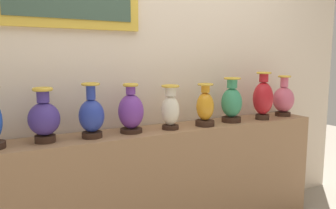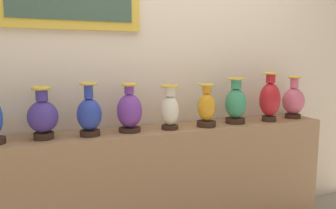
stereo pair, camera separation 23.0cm
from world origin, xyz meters
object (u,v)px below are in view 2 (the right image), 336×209
(vase_cobalt, at_px, (89,114))
(vase_ivory, at_px, (170,109))
(vase_violet, at_px, (129,111))
(vase_jade, at_px, (236,103))
(vase_rose, at_px, (293,101))
(vase_indigo, at_px, (43,116))
(vase_amber, at_px, (206,108))
(vase_crimson, at_px, (270,99))

(vase_cobalt, xyz_separation_m, vase_ivory, (0.56, -0.01, 0.00))
(vase_violet, bearing_deg, vase_jade, -1.16)
(vase_rose, bearing_deg, vase_violet, 179.64)
(vase_indigo, height_order, vase_amber, vase_indigo)
(vase_indigo, relative_size, vase_jade, 0.94)
(vase_ivory, bearing_deg, vase_amber, -3.60)
(vase_ivory, bearing_deg, vase_indigo, 178.27)
(vase_cobalt, xyz_separation_m, vase_amber, (0.84, -0.02, -0.00))
(vase_crimson, bearing_deg, vase_cobalt, 178.74)
(vase_indigo, height_order, vase_crimson, vase_crimson)
(vase_violet, xyz_separation_m, vase_rose, (1.41, -0.01, 0.00))
(vase_violet, xyz_separation_m, vase_amber, (0.57, -0.04, -0.01))
(vase_violet, xyz_separation_m, vase_crimson, (1.13, -0.05, 0.04))
(vase_violet, height_order, vase_rose, vase_rose)
(vase_crimson, height_order, vase_rose, vase_crimson)
(vase_cobalt, relative_size, vase_violet, 1.04)
(vase_rose, bearing_deg, vase_ivory, -179.09)
(vase_jade, bearing_deg, vase_violet, 178.84)
(vase_ivory, relative_size, vase_rose, 0.89)
(vase_indigo, relative_size, vase_ivory, 1.05)
(vase_indigo, relative_size, vase_amber, 1.04)
(vase_ivory, relative_size, vase_jade, 0.89)
(vase_indigo, bearing_deg, vase_jade, -0.64)
(vase_cobalt, distance_m, vase_ivory, 0.56)
(vase_violet, height_order, vase_jade, vase_jade)
(vase_violet, relative_size, vase_ivory, 1.06)
(vase_violet, bearing_deg, vase_ivory, -5.35)
(vase_amber, distance_m, vase_rose, 0.85)
(vase_indigo, xyz_separation_m, vase_crimson, (1.68, -0.05, 0.03))
(vase_ivory, xyz_separation_m, vase_rose, (1.12, 0.02, 0.00))
(vase_amber, bearing_deg, vase_jade, 5.84)
(vase_ivory, height_order, vase_crimson, vase_crimson)
(vase_cobalt, height_order, vase_crimson, vase_crimson)
(vase_violet, relative_size, vase_crimson, 0.85)
(vase_rose, bearing_deg, vase_indigo, 179.79)
(vase_violet, height_order, vase_ivory, vase_violet)
(vase_indigo, distance_m, vase_cobalt, 0.28)
(vase_ivory, bearing_deg, vase_jade, 1.03)
(vase_jade, relative_size, vase_crimson, 0.90)
(vase_violet, relative_size, vase_jade, 0.95)
(vase_cobalt, height_order, vase_amber, vase_cobalt)
(vase_indigo, relative_size, vase_rose, 0.93)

